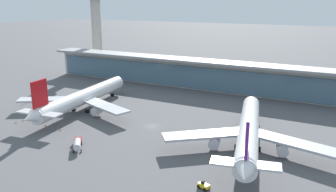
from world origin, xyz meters
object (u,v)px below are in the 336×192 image
Objects in this scene: safety_cone_alpha at (16,122)px; safety_cone_bravo at (60,129)px; service_truck_under_wing_yellow at (204,186)px; service_truck_mid_apron_red at (77,144)px; airliner_centre_stand at (249,131)px; control_tower at (96,20)px; safety_cone_charlie at (23,120)px; safety_cone_delta at (45,125)px; airliner_left_stand at (82,98)px.

safety_cone_bravo is at bearing 5.84° from safety_cone_alpha.
service_truck_under_wing_yellow is 43.03m from service_truck_mid_apron_red.
service_truck_mid_apron_red is at bearing -151.73° from airliner_centre_stand.
service_truck_mid_apron_red reaches higher than service_truck_under_wing_yellow.
service_truck_under_wing_yellow is at bearing -7.99° from safety_cone_alpha.
airliner_centre_stand is 20.34× the size of service_truck_under_wing_yellow.
safety_cone_charlie is (43.48, -99.35, -31.42)m from control_tower.
service_truck_mid_apron_red is 11.49× the size of safety_cone_alpha.
service_truck_mid_apron_red is 11.49× the size of safety_cone_delta.
airliner_centre_stand is at bearing -4.56° from airliner_left_stand.
safety_cone_charlie and safety_cone_delta have the same top height.
safety_cone_delta is at bearing -168.28° from airliner_centre_stand.
safety_cone_alpha is at bearing -165.93° from safety_cone_delta.
control_tower is 115.24m from safety_cone_alpha.
airliner_left_stand is 38.95m from service_truck_mid_apron_red.
airliner_centre_stand is at bearing 28.27° from service_truck_mid_apron_red.
safety_cone_charlie is (-81.51, -14.70, -5.29)m from airliner_centre_stand.
airliner_centre_stand is 1.14× the size of control_tower.
safety_cone_charlie is at bearing -119.43° from airliner_left_stand.
airliner_left_stand reaches higher than service_truck_under_wing_yellow.
service_truck_under_wing_yellow is 68.51m from safety_cone_delta.
airliner_centre_stand reaches higher than safety_cone_charlie.
service_truck_under_wing_yellow is 4.65× the size of safety_cone_bravo.
safety_cone_charlie is 11.50m from safety_cone_delta.
control_tower reaches higher than safety_cone_alpha.
safety_cone_alpha is at bearing 168.88° from service_truck_mid_apron_red.
airliner_left_stand is 99.75m from control_tower.
safety_cone_delta is (0.05, -20.12, -5.29)m from airliner_left_stand.
service_truck_mid_apron_red reaches higher than safety_cone_alpha.
airliner_centre_stand is 84.00m from safety_cone_alpha.
control_tower is at bearing 119.00° from safety_cone_delta.
airliner_left_stand is at bearing 90.15° from safety_cone_delta.
airliner_centre_stand reaches higher than service_truck_under_wing_yellow.
safety_cone_bravo is at bearing -57.82° from control_tower.
service_truck_under_wing_yellow reaches higher than safety_cone_bravo.
safety_cone_alpha is at bearing -167.93° from airliner_centre_stand.
airliner_centre_stand is 94.66× the size of safety_cone_charlie.
airliner_centre_stand reaches higher than safety_cone_delta.
airliner_left_stand is 70.29m from airliner_centre_stand.
safety_cone_bravo is (-59.00, 13.14, -0.56)m from service_truck_under_wing_yellow.
safety_cone_alpha is 1.00× the size of safety_cone_bravo.
safety_cone_bravo is (-16.16, 9.16, -1.39)m from service_truck_mid_apron_red.
service_truck_mid_apron_red is at bearing -51.26° from airliner_left_stand.
airliner_left_stand is 20.81m from safety_cone_delta.
airliner_centre_stand reaches higher than safety_cone_alpha.
airliner_left_stand is 1.01× the size of airliner_centre_stand.
control_tower is (-54.93, 79.06, 26.13)m from airliner_left_stand.
airliner_left_stand is 20.54× the size of service_truck_under_wing_yellow.
service_truck_mid_apron_red is 11.49× the size of safety_cone_charlie.
safety_cone_charlie is (-11.44, -20.29, -5.29)m from airliner_left_stand.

